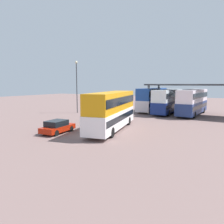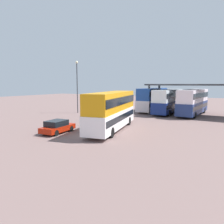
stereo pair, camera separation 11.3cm
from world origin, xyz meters
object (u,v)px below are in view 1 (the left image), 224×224
(double_decker_main, at_px, (112,109))
(double_decker_far_right, at_px, (193,101))
(double_decker_mid_row, at_px, (168,100))
(parked_hatchback, at_px, (57,127))
(double_decker_near_canopy, at_px, (152,99))
(lamppost_tall, at_px, (77,81))

(double_decker_main, relative_size, double_decker_far_right, 1.00)
(double_decker_mid_row, bearing_deg, parked_hatchback, 165.21)
(parked_hatchback, xyz_separation_m, double_decker_near_canopy, (2.18, 22.77, 1.68))
(double_decker_main, distance_m, lamppost_tall, 16.01)
(parked_hatchback, distance_m, double_decker_near_canopy, 22.93)
(double_decker_near_canopy, relative_size, lamppost_tall, 1.20)
(parked_hatchback, relative_size, double_decker_far_right, 0.35)
(double_decker_far_right, xyz_separation_m, lamppost_tall, (-18.18, -7.49, 3.28))
(parked_hatchback, bearing_deg, lamppost_tall, 27.43)
(double_decker_mid_row, height_order, lamppost_tall, lamppost_tall)
(double_decker_mid_row, bearing_deg, lamppost_tall, 118.27)
(lamppost_tall, bearing_deg, double_decker_main, -36.59)
(double_decker_far_right, height_order, lamppost_tall, lamppost_tall)
(double_decker_near_canopy, xyz_separation_m, double_decker_mid_row, (3.40, -1.56, -0.10))
(lamppost_tall, bearing_deg, double_decker_near_canopy, 40.59)
(double_decker_near_canopy, height_order, lamppost_tall, lamppost_tall)
(parked_hatchback, bearing_deg, double_decker_near_canopy, -9.97)
(double_decker_far_right, bearing_deg, parked_hatchback, 158.54)
(double_decker_near_canopy, height_order, double_decker_far_right, double_decker_near_canopy)
(parked_hatchback, distance_m, double_decker_mid_row, 21.98)
(double_decker_main, relative_size, double_decker_near_canopy, 1.04)
(double_decker_near_canopy, relative_size, double_decker_mid_row, 0.98)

